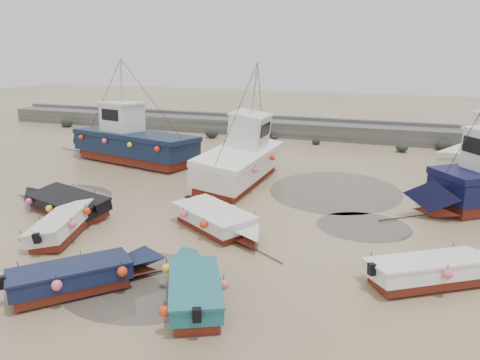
% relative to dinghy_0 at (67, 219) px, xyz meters
% --- Properties ---
extents(ground, '(120.00, 120.00, 0.00)m').
position_rel_dinghy_0_xyz_m(ground, '(6.91, 0.49, -0.55)').
color(ground, tan).
rests_on(ground, ground).
extents(seawall, '(60.00, 4.92, 1.50)m').
position_rel_dinghy_0_xyz_m(seawall, '(6.96, 22.48, 0.08)').
color(seawall, slate).
rests_on(seawall, ground).
extents(puddle_a, '(5.14, 5.14, 0.01)m').
position_rel_dinghy_0_xyz_m(puddle_a, '(4.82, -2.63, -0.54)').
color(puddle_a, '#4E453D').
rests_on(puddle_a, ground).
extents(puddle_b, '(3.79, 3.79, 0.01)m').
position_rel_dinghy_0_xyz_m(puddle_b, '(10.82, 4.50, -0.54)').
color(puddle_b, '#4E453D').
rests_on(puddle_b, ground).
extents(puddle_c, '(4.49, 4.49, 0.01)m').
position_rel_dinghy_0_xyz_m(puddle_c, '(-3.14, 3.80, -0.54)').
color(puddle_c, '#4E453D').
rests_on(puddle_c, ground).
extents(puddle_d, '(6.56, 6.56, 0.01)m').
position_rel_dinghy_0_xyz_m(puddle_d, '(9.03, 9.03, -0.54)').
color(puddle_d, '#4E453D').
rests_on(puddle_d, ground).
extents(dinghy_0, '(2.51, 5.83, 1.43)m').
position_rel_dinghy_0_xyz_m(dinghy_0, '(0.00, 0.00, 0.00)').
color(dinghy_0, maroon).
rests_on(dinghy_0, ground).
extents(dinghy_1, '(4.46, 4.63, 1.43)m').
position_rel_dinghy_0_xyz_m(dinghy_1, '(3.41, -3.48, 0.00)').
color(dinghy_1, maroon).
rests_on(dinghy_1, ground).
extents(dinghy_2, '(2.95, 4.94, 1.43)m').
position_rel_dinghy_0_xyz_m(dinghy_2, '(6.79, -2.98, 0.01)').
color(dinghy_2, maroon).
rests_on(dinghy_2, ground).
extents(dinghy_3, '(5.45, 3.91, 1.43)m').
position_rel_dinghy_0_xyz_m(dinghy_3, '(13.46, 0.43, -0.00)').
color(dinghy_3, maroon).
rests_on(dinghy_3, ground).
extents(dinghy_4, '(6.23, 3.00, 1.43)m').
position_rel_dinghy_0_xyz_m(dinghy_4, '(-1.66, 1.90, -0.01)').
color(dinghy_4, maroon).
rests_on(dinghy_4, ground).
extents(dinghy_5, '(5.40, 3.92, 1.43)m').
position_rel_dinghy_0_xyz_m(dinghy_5, '(5.53, 2.05, -0.00)').
color(dinghy_5, maroon).
rests_on(dinghy_5, ground).
extents(cabin_boat_0, '(11.40, 4.98, 6.22)m').
position_rel_dinghy_0_xyz_m(cabin_boat_0, '(-4.28, 11.05, 0.75)').
color(cabin_boat_0, maroon).
rests_on(cabin_boat_0, ground).
extents(cabin_boat_1, '(3.09, 10.38, 6.22)m').
position_rel_dinghy_0_xyz_m(cabin_boat_1, '(3.98, 9.11, 0.78)').
color(cabin_boat_1, maroon).
rests_on(cabin_boat_1, ground).
extents(person, '(0.65, 0.50, 1.60)m').
position_rel_dinghy_0_xyz_m(person, '(3.10, 6.52, -0.55)').
color(person, '#1C1D3A').
rests_on(person, ground).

